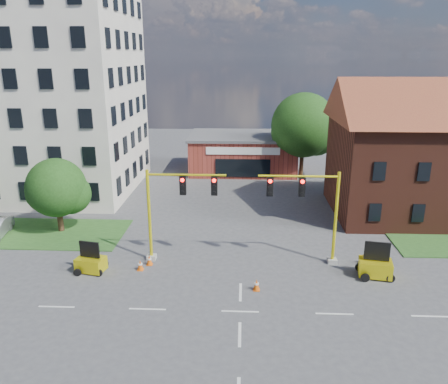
# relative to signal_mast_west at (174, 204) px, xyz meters

# --- Properties ---
(ground) EXTENTS (120.00, 120.00, 0.00)m
(ground) POSITION_rel_signal_mast_west_xyz_m (4.36, -6.00, -3.92)
(ground) COLOR #424244
(ground) RESTS_ON ground
(lane_markings) EXTENTS (60.00, 36.00, 0.01)m
(lane_markings) POSITION_rel_signal_mast_west_xyz_m (4.36, -9.00, -3.91)
(lane_markings) COLOR silver
(lane_markings) RESTS_ON ground
(office_block) EXTENTS (18.40, 15.40, 20.60)m
(office_block) POSITION_rel_signal_mast_west_xyz_m (-15.64, 15.91, 6.39)
(office_block) COLOR silver
(office_block) RESTS_ON ground
(brick_shop) EXTENTS (12.40, 8.40, 4.30)m
(brick_shop) POSITION_rel_signal_mast_west_xyz_m (4.36, 23.99, -1.76)
(brick_shop) COLOR maroon
(brick_shop) RESTS_ON ground
(tree_large) EXTENTS (7.32, 6.98, 9.37)m
(tree_large) POSITION_rel_signal_mast_west_xyz_m (11.21, 21.08, 1.71)
(tree_large) COLOR #392014
(tree_large) RESTS_ON ground
(tree_nw_front) EXTENTS (4.69, 4.46, 5.78)m
(tree_nw_front) POSITION_rel_signal_mast_west_xyz_m (-9.42, 4.58, -0.52)
(tree_nw_front) COLOR #392014
(tree_nw_front) RESTS_ON ground
(signal_mast_west) EXTENTS (5.30, 0.60, 6.20)m
(signal_mast_west) POSITION_rel_signal_mast_west_xyz_m (0.00, 0.00, 0.00)
(signal_mast_west) COLOR #999A94
(signal_mast_west) RESTS_ON ground
(signal_mast_east) EXTENTS (5.30, 0.60, 6.20)m
(signal_mast_east) POSITION_rel_signal_mast_west_xyz_m (8.71, 0.00, 0.00)
(signal_mast_east) COLOR #999A94
(signal_mast_east) RESTS_ON ground
(trailer_west) EXTENTS (1.92, 1.49, 1.96)m
(trailer_west) POSITION_rel_signal_mast_west_xyz_m (-5.10, -1.89, -3.31)
(trailer_west) COLOR yellow
(trailer_west) RESTS_ON ground
(trailer_east) EXTENTS (2.14, 1.62, 2.20)m
(trailer_east) POSITION_rel_signal_mast_west_xyz_m (12.62, -1.75, -3.23)
(trailer_east) COLOR yellow
(trailer_east) RESTS_ON ground
(cone_a) EXTENTS (0.40, 0.40, 0.70)m
(cone_a) POSITION_rel_signal_mast_west_xyz_m (-2.04, -1.56, -3.58)
(cone_a) COLOR #D7550B
(cone_a) RESTS_ON ground
(cone_b) EXTENTS (0.40, 0.40, 0.70)m
(cone_b) POSITION_rel_signal_mast_west_xyz_m (-1.62, -0.81, -3.58)
(cone_b) COLOR #D7550B
(cone_b) RESTS_ON ground
(cone_c) EXTENTS (0.40, 0.40, 0.70)m
(cone_c) POSITION_rel_signal_mast_west_xyz_m (5.28, -3.73, -3.58)
(cone_c) COLOR #D7550B
(cone_c) RESTS_ON ground
(cone_d) EXTENTS (0.40, 0.40, 0.70)m
(cone_d) POSITION_rel_signal_mast_west_xyz_m (12.36, 0.01, -3.58)
(cone_d) COLOR #D7550B
(cone_d) RESTS_ON ground
(pickup_white) EXTENTS (5.23, 3.69, 1.33)m
(pickup_white) POSITION_rel_signal_mast_west_xyz_m (15.46, 9.35, -3.26)
(pickup_white) COLOR silver
(pickup_white) RESTS_ON ground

